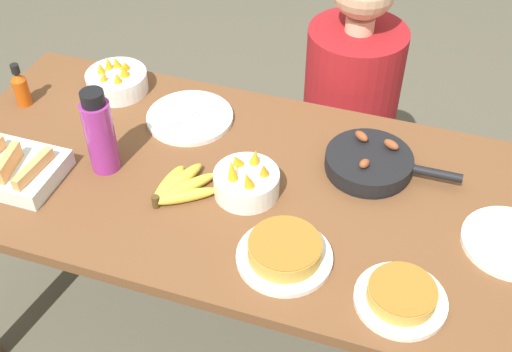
{
  "coord_description": "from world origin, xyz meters",
  "views": [
    {
      "loc": [
        0.4,
        -1.2,
        1.97
      ],
      "look_at": [
        0.0,
        0.0,
        0.8
      ],
      "focal_mm": 45.0,
      "sensor_mm": 36.0,
      "label": 1
    }
  ],
  "objects_px": {
    "fruit_bowl_citrus": "(117,80)",
    "person_figure": "(346,136)",
    "empty_plate_near_front": "(190,117)",
    "banana_bunch": "(178,187)",
    "frittata_plate_center": "(401,296)",
    "water_bottle": "(100,133)",
    "skillet": "(370,163)",
    "fruit_bowl_mango": "(247,181)",
    "empty_plate_far_left": "(510,243)",
    "hot_sauce_bottle": "(21,87)",
    "melon_tray": "(4,166)",
    "frittata_plate_side": "(285,252)"
  },
  "relations": [
    {
      "from": "fruit_bowl_citrus",
      "to": "person_figure",
      "type": "height_order",
      "value": "person_figure"
    },
    {
      "from": "empty_plate_near_front",
      "to": "person_figure",
      "type": "xyz_separation_m",
      "value": [
        0.42,
        0.42,
        -0.29
      ]
    },
    {
      "from": "banana_bunch",
      "to": "frittata_plate_center",
      "type": "distance_m",
      "value": 0.64
    },
    {
      "from": "fruit_bowl_citrus",
      "to": "person_figure",
      "type": "distance_m",
      "value": 0.84
    },
    {
      "from": "water_bottle",
      "to": "fruit_bowl_citrus",
      "type": "bearing_deg",
      "value": 112.26
    },
    {
      "from": "skillet",
      "to": "empty_plate_near_front",
      "type": "bearing_deg",
      "value": 173.76
    },
    {
      "from": "empty_plate_near_front",
      "to": "water_bottle",
      "type": "distance_m",
      "value": 0.32
    },
    {
      "from": "banana_bunch",
      "to": "fruit_bowl_mango",
      "type": "distance_m",
      "value": 0.18
    },
    {
      "from": "person_figure",
      "to": "fruit_bowl_mango",
      "type": "bearing_deg",
      "value": -102.95
    },
    {
      "from": "empty_plate_near_front",
      "to": "water_bottle",
      "type": "height_order",
      "value": "water_bottle"
    },
    {
      "from": "water_bottle",
      "to": "banana_bunch",
      "type": "bearing_deg",
      "value": -7.91
    },
    {
      "from": "banana_bunch",
      "to": "fruit_bowl_citrus",
      "type": "xyz_separation_m",
      "value": [
        -0.37,
        0.37,
        0.02
      ]
    },
    {
      "from": "empty_plate_near_front",
      "to": "fruit_bowl_mango",
      "type": "bearing_deg",
      "value": -42.56
    },
    {
      "from": "frittata_plate_center",
      "to": "empty_plate_far_left",
      "type": "bearing_deg",
      "value": 48.24
    },
    {
      "from": "skillet",
      "to": "empty_plate_far_left",
      "type": "relative_size",
      "value": 1.55
    },
    {
      "from": "empty_plate_far_left",
      "to": "hot_sauce_bottle",
      "type": "distance_m",
      "value": 1.47
    },
    {
      "from": "skillet",
      "to": "frittata_plate_center",
      "type": "xyz_separation_m",
      "value": [
        0.15,
        -0.42,
        -0.0
      ]
    },
    {
      "from": "frittata_plate_center",
      "to": "fruit_bowl_mango",
      "type": "height_order",
      "value": "fruit_bowl_mango"
    },
    {
      "from": "banana_bunch",
      "to": "empty_plate_near_front",
      "type": "distance_m",
      "value": 0.32
    },
    {
      "from": "banana_bunch",
      "to": "melon_tray",
      "type": "xyz_separation_m",
      "value": [
        -0.48,
        -0.09,
        0.01
      ]
    },
    {
      "from": "frittata_plate_side",
      "to": "frittata_plate_center",
      "type": "bearing_deg",
      "value": -7.62
    },
    {
      "from": "empty_plate_far_left",
      "to": "person_figure",
      "type": "xyz_separation_m",
      "value": [
        -0.52,
        0.64,
        -0.29
      ]
    },
    {
      "from": "empty_plate_far_left",
      "to": "fruit_bowl_mango",
      "type": "bearing_deg",
      "value": -177.63
    },
    {
      "from": "frittata_plate_center",
      "to": "fruit_bowl_citrus",
      "type": "xyz_separation_m",
      "value": [
        -0.99,
        0.55,
        0.01
      ]
    },
    {
      "from": "melon_tray",
      "to": "frittata_plate_side",
      "type": "distance_m",
      "value": 0.82
    },
    {
      "from": "empty_plate_near_front",
      "to": "melon_tray",
      "type": "bearing_deg",
      "value": -134.62
    },
    {
      "from": "frittata_plate_side",
      "to": "hot_sauce_bottle",
      "type": "bearing_deg",
      "value": 159.86
    },
    {
      "from": "melon_tray",
      "to": "water_bottle",
      "type": "distance_m",
      "value": 0.29
    },
    {
      "from": "skillet",
      "to": "fruit_bowl_mango",
      "type": "xyz_separation_m",
      "value": [
        -0.3,
        -0.19,
        0.01
      ]
    },
    {
      "from": "frittata_plate_center",
      "to": "empty_plate_far_left",
      "type": "height_order",
      "value": "frittata_plate_center"
    },
    {
      "from": "fruit_bowl_mango",
      "to": "empty_plate_far_left",
      "type": "bearing_deg",
      "value": 2.37
    },
    {
      "from": "empty_plate_far_left",
      "to": "hot_sauce_bottle",
      "type": "relative_size",
      "value": 1.67
    },
    {
      "from": "empty_plate_near_front",
      "to": "fruit_bowl_citrus",
      "type": "relative_size",
      "value": 1.36
    },
    {
      "from": "fruit_bowl_citrus",
      "to": "empty_plate_far_left",
      "type": "bearing_deg",
      "value": -13.22
    },
    {
      "from": "skillet",
      "to": "fruit_bowl_citrus",
      "type": "height_order",
      "value": "fruit_bowl_citrus"
    },
    {
      "from": "banana_bunch",
      "to": "melon_tray",
      "type": "bearing_deg",
      "value": -169.82
    },
    {
      "from": "melon_tray",
      "to": "skillet",
      "type": "bearing_deg",
      "value": 19.51
    },
    {
      "from": "melon_tray",
      "to": "frittata_plate_side",
      "type": "xyz_separation_m",
      "value": [
        0.81,
        -0.05,
        -0.0
      ]
    },
    {
      "from": "skillet",
      "to": "water_bottle",
      "type": "height_order",
      "value": "water_bottle"
    },
    {
      "from": "fruit_bowl_citrus",
      "to": "banana_bunch",
      "type": "bearing_deg",
      "value": -45.05
    },
    {
      "from": "banana_bunch",
      "to": "fruit_bowl_citrus",
      "type": "height_order",
      "value": "fruit_bowl_citrus"
    },
    {
      "from": "water_bottle",
      "to": "hot_sauce_bottle",
      "type": "distance_m",
      "value": 0.43
    },
    {
      "from": "hot_sauce_bottle",
      "to": "person_figure",
      "type": "relative_size",
      "value": 0.12
    },
    {
      "from": "fruit_bowl_citrus",
      "to": "melon_tray",
      "type": "bearing_deg",
      "value": -103.0
    },
    {
      "from": "frittata_plate_side",
      "to": "empty_plate_far_left",
      "type": "relative_size",
      "value": 0.98
    },
    {
      "from": "banana_bunch",
      "to": "frittata_plate_side",
      "type": "height_order",
      "value": "frittata_plate_side"
    },
    {
      "from": "banana_bunch",
      "to": "person_figure",
      "type": "xyz_separation_m",
      "value": [
        0.33,
        0.72,
        -0.3
      ]
    },
    {
      "from": "empty_plate_near_front",
      "to": "fruit_bowl_mango",
      "type": "distance_m",
      "value": 0.36
    },
    {
      "from": "melon_tray",
      "to": "water_bottle",
      "type": "relative_size",
      "value": 1.24
    },
    {
      "from": "frittata_plate_side",
      "to": "empty_plate_far_left",
      "type": "xyz_separation_m",
      "value": [
        0.52,
        0.22,
        -0.02
      ]
    }
  ]
}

